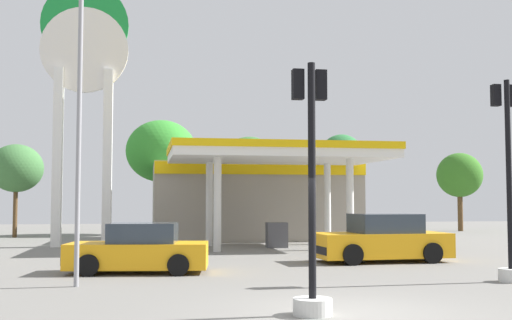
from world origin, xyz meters
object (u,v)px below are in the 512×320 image
tree_1 (16,168)px  corner_streetlamp (79,103)px  traffic_signal_2 (509,203)px  tree_3 (249,161)px  traffic_signal_1 (312,222)px  car_0 (139,250)px  tree_2 (161,151)px  tree_5 (460,175)px  car_1 (382,240)px  tree_4 (341,157)px  station_pole_sign (84,78)px

tree_1 → corner_streetlamp: corner_streetlamp is taller
traffic_signal_2 → tree_3: (-2.96, 23.61, 2.50)m
traffic_signal_1 → traffic_signal_2: 7.21m
car_0 → tree_2: (1.05, 20.08, 4.40)m
traffic_signal_1 → tree_5: bearing=57.6°
car_0 → car_1: size_ratio=0.90×
car_0 → tree_4: 24.28m
tree_3 → traffic_signal_1: bearing=-96.8°
car_1 → corner_streetlamp: 11.28m
tree_3 → tree_5: (14.50, 0.78, -0.80)m
traffic_signal_1 → traffic_signal_2: (6.23, 3.63, 0.34)m
tree_4 → tree_1: bearing=-174.2°
station_pole_sign → tree_2: (3.71, 9.44, -2.59)m
traffic_signal_1 → tree_4: 29.33m
tree_5 → traffic_signal_1: bearing=-122.4°
traffic_signal_1 → tree_2: size_ratio=0.67×
tree_1 → tree_5: (27.98, 2.38, -0.11)m
tree_3 → tree_5: bearing=3.1°
tree_2 → tree_5: 19.97m
station_pole_sign → tree_1: bearing=119.4°
tree_4 → traffic_signal_2: bearing=-97.5°
tree_1 → corner_streetlamp: size_ratio=0.70×
tree_2 → tree_4: bearing=1.3°
car_0 → traffic_signal_1: (3.21, -7.27, 1.04)m
traffic_signal_1 → tree_4: (9.37, 27.61, 3.17)m
tree_3 → traffic_signal_2: bearing=-82.8°
traffic_signal_1 → tree_1: (-10.22, 25.63, 2.16)m
tree_3 → tree_5: size_ratio=1.15×
station_pole_sign → tree_2: bearing=68.5°
car_1 → tree_5: 23.07m
corner_streetlamp → station_pole_sign: bearing=95.1°
car_1 → tree_3: 18.58m
traffic_signal_1 → tree_1: 27.67m
traffic_signal_2 → station_pole_sign: bearing=130.3°
traffic_signal_2 → tree_4: bearing=82.5°
traffic_signal_1 → corner_streetlamp: (-4.66, 4.38, 2.77)m
traffic_signal_2 → car_0: bearing=158.9°
corner_streetlamp → tree_3: bearing=70.9°
station_pole_sign → tree_1: (-4.35, 7.72, -3.80)m
car_0 → tree_4: bearing=58.3°
car_0 → traffic_signal_1: 8.01m
car_0 → traffic_signal_1: bearing=-66.2°
car_1 → traffic_signal_1: 10.38m
tree_2 → tree_4: tree_2 is taller
station_pole_sign → traffic_signal_1: (5.87, -17.91, -5.96)m
car_0 → traffic_signal_2: bearing=-21.1°
tree_3 → station_pole_sign: bearing=-134.4°
station_pole_sign → tree_4: station_pole_sign is taller
car_0 → tree_4: size_ratio=0.66×
tree_2 → corner_streetlamp: bearing=-96.2°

